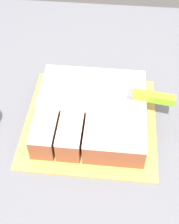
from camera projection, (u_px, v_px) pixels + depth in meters
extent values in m
cube|color=slate|center=(104.00, 180.00, 1.28)|extent=(1.40, 1.10, 0.94)
cube|color=gold|center=(90.00, 121.00, 0.87)|extent=(0.36, 0.35, 0.01)
cube|color=#994C2D|center=(92.00, 98.00, 0.88)|extent=(0.29, 0.17, 0.06)
cube|color=white|center=(92.00, 89.00, 0.85)|extent=(0.29, 0.17, 0.01)
cube|color=#994C2D|center=(113.00, 140.00, 0.78)|extent=(0.15, 0.11, 0.06)
cube|color=white|center=(114.00, 132.00, 0.76)|extent=(0.15, 0.11, 0.01)
cube|color=#994C2D|center=(43.00, 136.00, 0.79)|extent=(0.06, 0.11, 0.06)
cube|color=white|center=(42.00, 127.00, 0.77)|extent=(0.06, 0.11, 0.01)
cube|color=#994C2D|center=(69.00, 138.00, 0.79)|extent=(0.06, 0.11, 0.06)
cube|color=white|center=(68.00, 129.00, 0.76)|extent=(0.06, 0.11, 0.01)
cube|color=silver|center=(99.00, 90.00, 0.84)|extent=(0.18, 0.05, 0.00)
cube|color=slate|center=(129.00, 94.00, 0.83)|extent=(0.02, 0.03, 0.02)
cube|color=#8CCC26|center=(152.00, 97.00, 0.81)|extent=(0.11, 0.04, 0.02)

